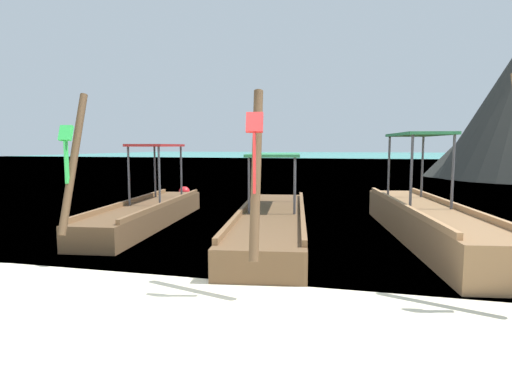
% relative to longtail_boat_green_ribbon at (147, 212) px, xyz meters
% --- Properties ---
extents(ground, '(120.00, 120.00, 0.00)m').
position_rel_longtail_boat_green_ribbon_xyz_m(ground, '(2.97, -5.25, -0.32)').
color(ground, beige).
extents(sea_water, '(120.00, 120.00, 0.00)m').
position_rel_longtail_boat_green_ribbon_xyz_m(sea_water, '(2.97, 56.52, -0.32)').
color(sea_water, '#2DB29E').
rests_on(sea_water, ground).
extents(longtail_boat_green_ribbon, '(1.69, 6.34, 2.70)m').
position_rel_longtail_boat_green_ribbon_xyz_m(longtail_boat_green_ribbon, '(0.00, 0.00, 0.00)').
color(longtail_boat_green_ribbon, brown).
rests_on(longtail_boat_green_ribbon, ground).
extents(longtail_boat_red_ribbon, '(2.29, 7.20, 2.56)m').
position_rel_longtail_boat_green_ribbon_xyz_m(longtail_boat_red_ribbon, '(3.03, -0.32, -0.02)').
color(longtail_boat_red_ribbon, brown).
rests_on(longtail_boat_red_ribbon, ground).
extents(longtail_boat_violet_ribbon, '(2.10, 7.11, 2.70)m').
position_rel_longtail_boat_green_ribbon_xyz_m(longtail_boat_violet_ribbon, '(6.07, -0.13, 0.06)').
color(longtail_boat_violet_ribbon, olive).
rests_on(longtail_boat_violet_ribbon, ground).
extents(mooring_buoy_near, '(0.39, 0.39, 0.39)m').
position_rel_longtail_boat_green_ribbon_xyz_m(mooring_buoy_near, '(-1.32, 5.19, -0.12)').
color(mooring_buoy_near, red).
rests_on(mooring_buoy_near, sea_water).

